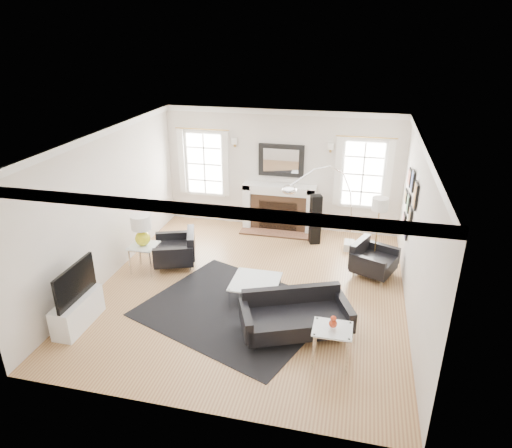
% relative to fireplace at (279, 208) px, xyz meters
% --- Properties ---
extents(floor, '(6.00, 6.00, 0.00)m').
position_rel_fireplace_xyz_m(floor, '(0.00, -2.79, -0.54)').
color(floor, '#915E3D').
rests_on(floor, ground).
extents(back_wall, '(5.50, 0.04, 2.80)m').
position_rel_fireplace_xyz_m(back_wall, '(0.00, 0.21, 0.86)').
color(back_wall, beige).
rests_on(back_wall, floor).
extents(front_wall, '(5.50, 0.04, 2.80)m').
position_rel_fireplace_xyz_m(front_wall, '(0.00, -5.79, 0.86)').
color(front_wall, beige).
rests_on(front_wall, floor).
extents(left_wall, '(0.04, 6.00, 2.80)m').
position_rel_fireplace_xyz_m(left_wall, '(-2.75, -2.79, 0.86)').
color(left_wall, beige).
rests_on(left_wall, floor).
extents(right_wall, '(0.04, 6.00, 2.80)m').
position_rel_fireplace_xyz_m(right_wall, '(2.75, -2.79, 0.86)').
color(right_wall, beige).
rests_on(right_wall, floor).
extents(ceiling, '(5.50, 6.00, 0.02)m').
position_rel_fireplace_xyz_m(ceiling, '(0.00, -2.79, 2.26)').
color(ceiling, white).
rests_on(ceiling, back_wall).
extents(crown_molding, '(5.50, 6.00, 0.12)m').
position_rel_fireplace_xyz_m(crown_molding, '(0.00, -2.79, 2.20)').
color(crown_molding, white).
rests_on(crown_molding, back_wall).
extents(fireplace, '(1.70, 0.69, 1.11)m').
position_rel_fireplace_xyz_m(fireplace, '(0.00, 0.00, 0.00)').
color(fireplace, white).
rests_on(fireplace, floor).
extents(mantel_mirror, '(1.05, 0.07, 0.75)m').
position_rel_fireplace_xyz_m(mantel_mirror, '(0.00, 0.16, 1.11)').
color(mantel_mirror, black).
rests_on(mantel_mirror, back_wall).
extents(window_left, '(1.24, 0.15, 1.62)m').
position_rel_fireplace_xyz_m(window_left, '(-1.85, 0.16, 0.92)').
color(window_left, white).
rests_on(window_left, back_wall).
extents(window_right, '(1.24, 0.15, 1.62)m').
position_rel_fireplace_xyz_m(window_right, '(1.85, 0.16, 0.92)').
color(window_right, white).
rests_on(window_right, back_wall).
extents(gallery_wall, '(0.04, 1.73, 1.29)m').
position_rel_fireplace_xyz_m(gallery_wall, '(2.72, -1.50, 0.99)').
color(gallery_wall, black).
rests_on(gallery_wall, right_wall).
extents(tv_unit, '(0.35, 1.00, 1.09)m').
position_rel_fireplace_xyz_m(tv_unit, '(-2.44, -4.49, -0.21)').
color(tv_unit, white).
rests_on(tv_unit, floor).
extents(area_rug, '(3.56, 3.29, 0.01)m').
position_rel_fireplace_xyz_m(area_rug, '(-0.11, -3.50, -0.54)').
color(area_rug, black).
rests_on(area_rug, floor).
extents(sofa, '(1.85, 1.34, 0.55)m').
position_rel_fireplace_xyz_m(sofa, '(0.98, -3.89, -0.24)').
color(sofa, black).
rests_on(sofa, floor).
extents(armchair_left, '(1.03, 1.09, 0.60)m').
position_rel_fireplace_xyz_m(armchair_left, '(-1.66, -2.22, -0.21)').
color(armchair_left, black).
rests_on(armchair_left, floor).
extents(armchair_right, '(0.98, 1.03, 0.55)m').
position_rel_fireplace_xyz_m(armchair_right, '(2.15, -1.72, -0.23)').
color(armchair_right, black).
rests_on(armchair_right, floor).
extents(coffee_table, '(0.83, 0.83, 0.37)m').
position_rel_fireplace_xyz_m(coffee_table, '(0.16, -3.09, -0.21)').
color(coffee_table, silver).
rests_on(coffee_table, floor).
extents(side_table_left, '(0.51, 0.51, 0.56)m').
position_rel_fireplace_xyz_m(side_table_left, '(-2.20, -2.58, -0.09)').
color(side_table_left, silver).
rests_on(side_table_left, floor).
extents(nesting_table, '(0.55, 0.46, 0.61)m').
position_rel_fireplace_xyz_m(nesting_table, '(1.59, -4.50, -0.06)').
color(nesting_table, silver).
rests_on(nesting_table, floor).
extents(gourd_lamp, '(0.39, 0.39, 0.63)m').
position_rel_fireplace_xyz_m(gourd_lamp, '(-2.20, -2.58, 0.38)').
color(gourd_lamp, yellow).
rests_on(gourd_lamp, side_table_left).
extents(orange_vase, '(0.12, 0.12, 0.18)m').
position_rel_fireplace_xyz_m(orange_vase, '(1.59, -4.50, 0.16)').
color(orange_vase, red).
rests_on(orange_vase, nesting_table).
extents(arc_floor_lamp, '(1.44, 1.34, 2.05)m').
position_rel_fireplace_xyz_m(arc_floor_lamp, '(1.09, -1.21, 0.56)').
color(arc_floor_lamp, white).
rests_on(arc_floor_lamp, floor).
extents(stick_floor_lamp, '(0.30, 0.30, 1.50)m').
position_rel_fireplace_xyz_m(stick_floor_lamp, '(2.20, -1.46, 0.76)').
color(stick_floor_lamp, '#B88B3F').
rests_on(stick_floor_lamp, floor).
extents(speaker_tower, '(0.29, 0.29, 1.12)m').
position_rel_fireplace_xyz_m(speaker_tower, '(0.92, -0.54, 0.02)').
color(speaker_tower, black).
rests_on(speaker_tower, floor).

